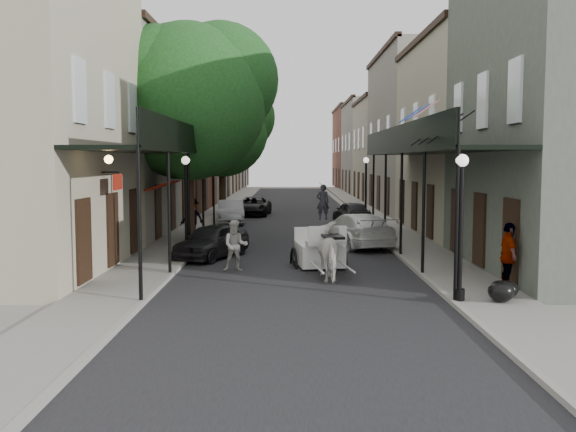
{
  "coord_description": "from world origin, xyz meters",
  "views": [
    {
      "loc": [
        -0.23,
        -18.06,
        3.68
      ],
      "look_at": [
        -0.27,
        5.73,
        1.6
      ],
      "focal_mm": 40.0,
      "sensor_mm": 36.0,
      "label": 1
    }
  ],
  "objects_px": {
    "tree_near": "(198,95)",
    "car_left_near": "(212,241)",
    "car_left_mid": "(231,212)",
    "lamppost_right_near": "(461,225)",
    "horse": "(333,251)",
    "car_left_far": "(253,206)",
    "pedestrian_sidewalk_left": "(192,218)",
    "pedestrian_sidewalk_right": "(509,256)",
    "lamppost_right_far": "(366,189)",
    "car_right_far": "(352,212)",
    "lamppost_left": "(186,203)",
    "tree_far": "(228,127)",
    "pedestrian_walking": "(236,246)",
    "carriage": "(317,233)",
    "car_right_near": "(356,230)"
  },
  "relations": [
    {
      "from": "pedestrian_sidewalk_right",
      "to": "car_left_near",
      "type": "relative_size",
      "value": 0.48
    },
    {
      "from": "lamppost_right_near",
      "to": "horse",
      "type": "distance_m",
      "value": 4.77
    },
    {
      "from": "tree_near",
      "to": "lamppost_left",
      "type": "bearing_deg",
      "value": -88.66
    },
    {
      "from": "pedestrian_walking",
      "to": "pedestrian_sidewalk_right",
      "type": "height_order",
      "value": "pedestrian_sidewalk_right"
    },
    {
      "from": "tree_far",
      "to": "car_left_near",
      "type": "bearing_deg",
      "value": -86.51
    },
    {
      "from": "lamppost_right_far",
      "to": "car_left_mid",
      "type": "xyz_separation_m",
      "value": [
        -7.7,
        0.82,
        -1.37
      ]
    },
    {
      "from": "tree_near",
      "to": "car_left_far",
      "type": "relative_size",
      "value": 2.15
    },
    {
      "from": "tree_far",
      "to": "pedestrian_sidewalk_right",
      "type": "xyz_separation_m",
      "value": [
        10.05,
        -24.82,
        -4.79
      ]
    },
    {
      "from": "tree_far",
      "to": "carriage",
      "type": "xyz_separation_m",
      "value": [
        5.01,
        -19.95,
        -4.71
      ]
    },
    {
      "from": "horse",
      "to": "car_right_far",
      "type": "bearing_deg",
      "value": -105.53
    },
    {
      "from": "tree_far",
      "to": "lamppost_right_near",
      "type": "xyz_separation_m",
      "value": [
        8.35,
        -26.18,
        -3.79
      ]
    },
    {
      "from": "horse",
      "to": "carriage",
      "type": "height_order",
      "value": "carriage"
    },
    {
      "from": "pedestrian_sidewalk_left",
      "to": "car_left_far",
      "type": "distance_m",
      "value": 13.32
    },
    {
      "from": "lamppost_left",
      "to": "pedestrian_sidewalk_right",
      "type": "relative_size",
      "value": 2.0
    },
    {
      "from": "horse",
      "to": "car_left_mid",
      "type": "distance_m",
      "value": 17.91
    },
    {
      "from": "pedestrian_sidewalk_left",
      "to": "car_left_near",
      "type": "distance_m",
      "value": 5.66
    },
    {
      "from": "carriage",
      "to": "pedestrian_walking",
      "type": "xyz_separation_m",
      "value": [
        -2.76,
        -1.23,
        -0.28
      ]
    },
    {
      "from": "tree_far",
      "to": "carriage",
      "type": "distance_m",
      "value": 21.1
    },
    {
      "from": "horse",
      "to": "car_left_near",
      "type": "distance_m",
      "value": 6.01
    },
    {
      "from": "tree_far",
      "to": "horse",
      "type": "bearing_deg",
      "value": -76.6
    },
    {
      "from": "lamppost_right_far",
      "to": "pedestrian_walking",
      "type": "xyz_separation_m",
      "value": [
        -6.1,
        -15.0,
        -1.2
      ]
    },
    {
      "from": "carriage",
      "to": "car_right_near",
      "type": "distance_m",
      "value": 5.13
    },
    {
      "from": "car_left_far",
      "to": "car_right_far",
      "type": "bearing_deg",
      "value": -37.68
    },
    {
      "from": "pedestrian_walking",
      "to": "pedestrian_sidewalk_right",
      "type": "relative_size",
      "value": 0.92
    },
    {
      "from": "tree_far",
      "to": "car_right_far",
      "type": "xyz_separation_m",
      "value": [
        7.65,
        -5.18,
        -5.18
      ]
    },
    {
      "from": "car_left_far",
      "to": "car_right_far",
      "type": "xyz_separation_m",
      "value": [
        6.01,
        -5.36,
        0.03
      ]
    },
    {
      "from": "horse",
      "to": "pedestrian_sidewalk_left",
      "type": "height_order",
      "value": "pedestrian_sidewalk_left"
    },
    {
      "from": "tree_near",
      "to": "car_right_near",
      "type": "relative_size",
      "value": 1.95
    },
    {
      "from": "pedestrian_sidewalk_left",
      "to": "car_left_far",
      "type": "xyz_separation_m",
      "value": [
        2.08,
        13.15,
        -0.41
      ]
    },
    {
      "from": "horse",
      "to": "car_left_near",
      "type": "height_order",
      "value": "horse"
    },
    {
      "from": "pedestrian_sidewalk_left",
      "to": "pedestrian_sidewalk_right",
      "type": "height_order",
      "value": "pedestrian_sidewalk_right"
    },
    {
      "from": "tree_near",
      "to": "car_left_near",
      "type": "distance_m",
      "value": 7.38
    },
    {
      "from": "pedestrian_sidewalk_right",
      "to": "car_right_near",
      "type": "height_order",
      "value": "pedestrian_sidewalk_right"
    },
    {
      "from": "lamppost_left",
      "to": "car_right_near",
      "type": "distance_m",
      "value": 7.46
    },
    {
      "from": "tree_far",
      "to": "car_right_near",
      "type": "distance_m",
      "value": 17.42
    },
    {
      "from": "horse",
      "to": "car_left_near",
      "type": "relative_size",
      "value": 0.53
    },
    {
      "from": "pedestrian_sidewalk_right",
      "to": "car_right_near",
      "type": "bearing_deg",
      "value": 19.29
    },
    {
      "from": "pedestrian_walking",
      "to": "car_left_far",
      "type": "relative_size",
      "value": 0.38
    },
    {
      "from": "lamppost_left",
      "to": "car_left_far",
      "type": "relative_size",
      "value": 0.83
    },
    {
      "from": "carriage",
      "to": "lamppost_right_near",
      "type": "bearing_deg",
      "value": -69.94
    },
    {
      "from": "pedestrian_sidewalk_right",
      "to": "lamppost_right_far",
      "type": "bearing_deg",
      "value": 6.14
    },
    {
      "from": "pedestrian_sidewalk_left",
      "to": "car_right_far",
      "type": "distance_m",
      "value": 11.24
    },
    {
      "from": "tree_far",
      "to": "pedestrian_sidewalk_left",
      "type": "distance_m",
      "value": 13.84
    },
    {
      "from": "horse",
      "to": "car_right_far",
      "type": "xyz_separation_m",
      "value": [
        2.26,
        17.45,
        -0.21
      ]
    },
    {
      "from": "car_left_far",
      "to": "lamppost_left",
      "type": "bearing_deg",
      "value": -90.63
    },
    {
      "from": "lamppost_right_near",
      "to": "car_left_near",
      "type": "relative_size",
      "value": 0.96
    },
    {
      "from": "tree_near",
      "to": "pedestrian_walking",
      "type": "bearing_deg",
      "value": -72.98
    },
    {
      "from": "lamppost_right_far",
      "to": "car_left_far",
      "type": "xyz_separation_m",
      "value": [
        -6.7,
        6.36,
        -1.43
      ]
    },
    {
      "from": "tree_near",
      "to": "car_left_mid",
      "type": "bearing_deg",
      "value": 86.04
    },
    {
      "from": "horse",
      "to": "pedestrian_sidewalk_left",
      "type": "distance_m",
      "value": 11.28
    }
  ]
}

